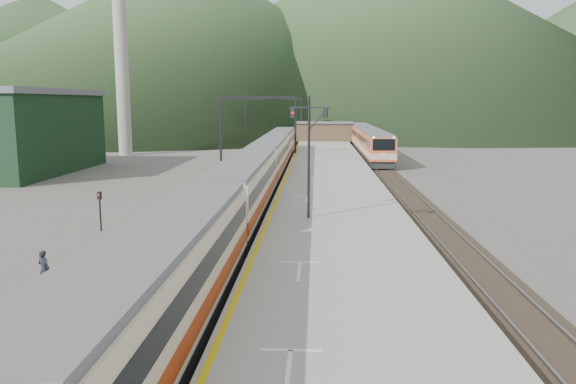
# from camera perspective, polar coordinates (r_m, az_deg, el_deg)

# --- Properties ---
(ground) EXTENTS (400.00, 400.00, 0.00)m
(ground) POSITION_cam_1_polar(r_m,az_deg,el_deg) (16.65, -13.40, -17.06)
(ground) COLOR #47423D
(ground) RESTS_ON ground
(track_main) EXTENTS (2.60, 200.00, 0.23)m
(track_main) POSITION_cam_1_polar(r_m,az_deg,el_deg) (54.96, -1.72, 1.59)
(track_main) COLOR black
(track_main) RESTS_ON ground
(track_far) EXTENTS (2.60, 200.00, 0.23)m
(track_far) POSITION_cam_1_polar(r_m,az_deg,el_deg) (55.58, -6.86, 1.62)
(track_far) COLOR black
(track_far) RESTS_ON ground
(track_second) EXTENTS (2.60, 200.00, 0.23)m
(track_second) POSITION_cam_1_polar(r_m,az_deg,el_deg) (55.23, 10.26, 1.49)
(track_second) COLOR black
(track_second) RESTS_ON ground
(platform) EXTENTS (8.00, 100.00, 1.00)m
(platform) POSITION_cam_1_polar(r_m,az_deg,el_deg) (52.75, 4.18, 1.73)
(platform) COLOR gray
(platform) RESTS_ON ground
(gantry_near) EXTENTS (9.55, 0.25, 8.00)m
(gantry_near) POSITION_cam_1_polar(r_m,az_deg,el_deg) (69.70, -3.09, 7.73)
(gantry_near) COLOR black
(gantry_near) RESTS_ON ground
(gantry_far) EXTENTS (9.55, 0.25, 8.00)m
(gantry_far) POSITION_cam_1_polar(r_m,az_deg,el_deg) (94.60, -1.50, 8.11)
(gantry_far) COLOR black
(gantry_far) RESTS_ON ground
(warehouse) EXTENTS (14.50, 20.50, 8.60)m
(warehouse) POSITION_cam_1_polar(r_m,az_deg,el_deg) (65.04, -27.12, 5.53)
(warehouse) COLOR black
(warehouse) RESTS_ON ground
(smokestack) EXTENTS (1.80, 1.80, 30.00)m
(smokestack) POSITION_cam_1_polar(r_m,az_deg,el_deg) (81.11, -16.63, 14.23)
(smokestack) COLOR #9E998E
(smokestack) RESTS_ON ground
(station_shed) EXTENTS (9.40, 4.40, 3.10)m
(station_shed) POSITION_cam_1_polar(r_m,az_deg,el_deg) (92.43, 3.67, 6.20)
(station_shed) COLOR brown
(station_shed) RESTS_ON platform
(hill_a) EXTENTS (180.00, 180.00, 60.00)m
(hill_a) POSITION_cam_1_polar(r_m,az_deg,el_deg) (210.31, -9.63, 15.22)
(hill_a) COLOR #2F4925
(hill_a) RESTS_ON ground
(hill_b) EXTENTS (220.00, 220.00, 75.00)m
(hill_b) POSITION_cam_1_polar(r_m,az_deg,el_deg) (247.49, 9.19, 16.04)
(hill_b) COLOR #2F4925
(hill_b) RESTS_ON ground
(hill_d) EXTENTS (200.00, 200.00, 55.00)m
(hill_d) POSITION_cam_1_polar(r_m,az_deg,el_deg) (283.83, -23.68, 12.47)
(hill_d) COLOR #2F4925
(hill_d) RESTS_ON ground
(main_train) EXTENTS (2.68, 73.48, 3.27)m
(main_train) POSITION_cam_1_polar(r_m,az_deg,el_deg) (43.61, -2.92, 1.99)
(main_train) COLOR beige
(main_train) RESTS_ON track_main
(second_train) EXTENTS (2.84, 38.74, 3.47)m
(second_train) POSITION_cam_1_polar(r_m,az_deg,el_deg) (79.47, 8.06, 5.21)
(second_train) COLOR #D4653B
(second_train) RESTS_ON track_second
(signal_mast) EXTENTS (2.14, 0.71, 6.59)m
(signal_mast) POSITION_cam_1_polar(r_m,az_deg,el_deg) (30.28, 2.14, 4.88)
(signal_mast) COLOR black
(signal_mast) RESTS_ON platform
(short_signal_a) EXTENTS (0.23, 0.18, 2.27)m
(short_signal_a) POSITION_cam_1_polar(r_m,az_deg,el_deg) (23.42, -16.22, -5.62)
(short_signal_a) COLOR black
(short_signal_a) RESTS_ON ground
(short_signal_b) EXTENTS (0.26, 0.22, 2.27)m
(short_signal_b) POSITION_cam_1_polar(r_m,az_deg,el_deg) (42.90, -6.74, 1.28)
(short_signal_b) COLOR black
(short_signal_b) RESTS_ON ground
(short_signal_c) EXTENTS (0.26, 0.23, 2.27)m
(short_signal_c) POSITION_cam_1_polar(r_m,az_deg,el_deg) (33.54, -18.57, -1.33)
(short_signal_c) COLOR black
(short_signal_c) RESTS_ON ground
(worker) EXTENTS (0.66, 0.55, 1.54)m
(worker) POSITION_cam_1_polar(r_m,az_deg,el_deg) (24.24, -23.54, -7.22)
(worker) COLOR black
(worker) RESTS_ON ground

